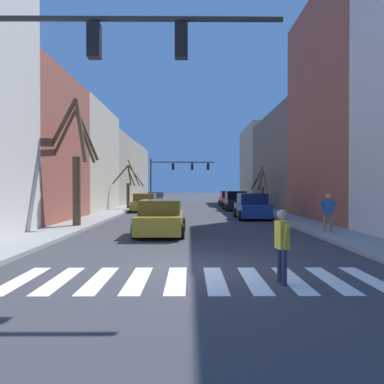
# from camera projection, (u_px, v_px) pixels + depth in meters

# --- Properties ---
(ground_plane) EXTENTS (240.00, 240.00, 0.00)m
(ground_plane) POSITION_uv_depth(u_px,v_px,m) (195.00, 267.00, 10.01)
(ground_plane) COLOR #38383D
(building_row_left) EXTENTS (6.00, 60.89, 13.04)m
(building_row_left) POSITION_uv_depth(u_px,v_px,m) (68.00, 153.00, 31.48)
(building_row_left) COLOR beige
(building_row_left) RESTS_ON ground_plane
(building_row_right) EXTENTS (6.00, 52.31, 13.94)m
(building_row_right) POSITION_uv_depth(u_px,v_px,m) (331.00, 135.00, 27.89)
(building_row_right) COLOR beige
(building_row_right) RESTS_ON ground_plane
(crosswalk_stripes) EXTENTS (8.55, 2.60, 0.01)m
(crosswalk_stripes) POSITION_uv_depth(u_px,v_px,m) (196.00, 280.00, 8.68)
(crosswalk_stripes) COLOR white
(crosswalk_stripes) RESTS_ON ground_plane
(traffic_signal_near) EXTENTS (7.26, 0.28, 6.71)m
(traffic_signal_near) POSITION_uv_depth(u_px,v_px,m) (76.00, 77.00, 9.23)
(traffic_signal_near) COLOR #2D2D2D
(traffic_signal_near) RESTS_ON ground_plane
(traffic_signal_far) EXTENTS (8.05, 0.28, 5.63)m
(traffic_signal_far) POSITION_uv_depth(u_px,v_px,m) (176.00, 170.00, 46.66)
(traffic_signal_far) COLOR #2D2D2D
(traffic_signal_far) RESTS_ON ground_plane
(car_driving_away_lane) EXTENTS (2.18, 4.12, 1.72)m
(car_driving_away_lane) POSITION_uv_depth(u_px,v_px,m) (252.00, 207.00, 25.08)
(car_driving_away_lane) COLOR navy
(car_driving_away_lane) RESTS_ON ground_plane
(car_parked_left_near) EXTENTS (1.97, 4.69, 1.70)m
(car_parked_left_near) POSITION_uv_depth(u_px,v_px,m) (228.00, 199.00, 41.63)
(car_parked_left_near) COLOR red
(car_parked_left_near) RESTS_ON ground_plane
(car_parked_right_near) EXTENTS (2.17, 4.14, 1.58)m
(car_parked_right_near) POSITION_uv_depth(u_px,v_px,m) (145.00, 203.00, 32.50)
(car_parked_right_near) COLOR #A38423
(car_parked_right_near) RESTS_ON ground_plane
(car_driving_toward_lane) EXTENTS (2.18, 4.31, 1.54)m
(car_driving_toward_lane) POSITION_uv_depth(u_px,v_px,m) (156.00, 199.00, 43.75)
(car_driving_toward_lane) COLOR gray
(car_driving_toward_lane) RESTS_ON ground_plane
(car_at_intersection) EXTENTS (2.19, 4.63, 1.57)m
(car_at_intersection) POSITION_uv_depth(u_px,v_px,m) (161.00, 218.00, 16.89)
(car_at_intersection) COLOR #A38423
(car_at_intersection) RESTS_ON ground_plane
(car_parked_left_mid) EXTENTS (2.13, 4.57, 1.76)m
(car_parked_left_mid) POSITION_uv_depth(u_px,v_px,m) (236.00, 201.00, 34.38)
(car_parked_left_mid) COLOR black
(car_parked_left_mid) RESTS_ON ground_plane
(pedestrian_near_right_corner) EXTENTS (0.73, 0.23, 1.71)m
(pedestrian_near_right_corner) POSITION_uv_depth(u_px,v_px,m) (328.00, 210.00, 16.46)
(pedestrian_near_right_corner) COLOR #7A705B
(pedestrian_near_right_corner) RESTS_ON sidewalk_right
(pedestrian_crossing_street) EXTENTS (0.26, 0.72, 1.66)m
(pedestrian_crossing_street) POSITION_uv_depth(u_px,v_px,m) (282.00, 240.00, 8.29)
(pedestrian_crossing_street) COLOR #282D47
(pedestrian_crossing_street) RESTS_ON ground_plane
(street_tree_right_far) EXTENTS (1.13, 2.39, 3.77)m
(street_tree_right_far) POSITION_uv_depth(u_px,v_px,m) (262.00, 189.00, 31.72)
(street_tree_right_far) COLOR brown
(street_tree_right_far) RESTS_ON sidewalk_right
(street_tree_left_far) EXTENTS (3.02, 2.49, 6.68)m
(street_tree_left_far) POSITION_uv_depth(u_px,v_px,m) (75.00, 163.00, 19.53)
(street_tree_left_far) COLOR brown
(street_tree_left_far) RESTS_ON sidewalk_left
(street_tree_left_near) EXTENTS (3.02, 1.52, 4.53)m
(street_tree_left_near) POSITION_uv_depth(u_px,v_px,m) (129.00, 187.00, 34.87)
(street_tree_left_near) COLOR #473828
(street_tree_left_near) RESTS_ON sidewalk_left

